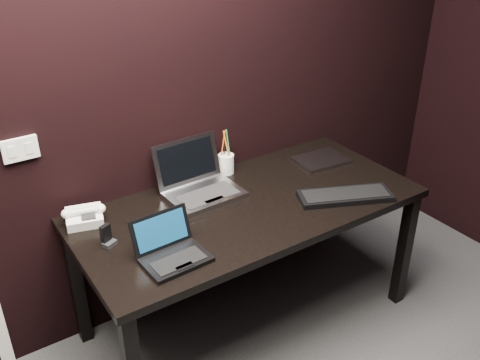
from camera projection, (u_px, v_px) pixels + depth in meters
wall_back at (149, 82)px, 2.50m from camera, size 4.00×0.00×4.00m
wall_switch at (20, 149)px, 2.27m from camera, size 0.15×0.02×0.10m
desk at (249, 217)px, 2.66m from camera, size 1.70×0.80×0.74m
netbook at (172, 251)px, 2.21m from camera, size 0.28×0.25×0.17m
silver_laptop at (200, 185)px, 2.68m from camera, size 0.37×0.34×0.25m
ext_keyboard at (345, 196)px, 2.65m from camera, size 0.49×0.33×0.03m
closed_laptop at (321, 160)px, 3.02m from camera, size 0.30×0.23×0.02m
desk_phone at (84, 216)px, 2.45m from camera, size 0.20×0.19×0.10m
mobile_phone at (107, 238)px, 2.29m from camera, size 0.07×0.06×0.10m
pen_cup at (226, 163)px, 2.88m from camera, size 0.10×0.10×0.25m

